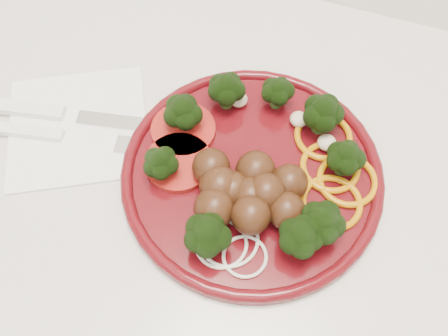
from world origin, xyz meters
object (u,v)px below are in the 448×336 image
(knife, at_px, (58,114))
(napkin, at_px, (78,126))
(plate, at_px, (254,172))
(fork, at_px, (47,134))

(knife, bearing_deg, napkin, -22.66)
(plate, distance_m, knife, 0.25)
(plate, xyz_separation_m, knife, (-0.25, 0.00, -0.01))
(plate, distance_m, napkin, 0.22)
(plate, height_order, napkin, plate)
(napkin, height_order, fork, fork)
(napkin, distance_m, fork, 0.04)
(napkin, height_order, knife, knife)
(plate, height_order, knife, plate)
(plate, bearing_deg, napkin, -179.60)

